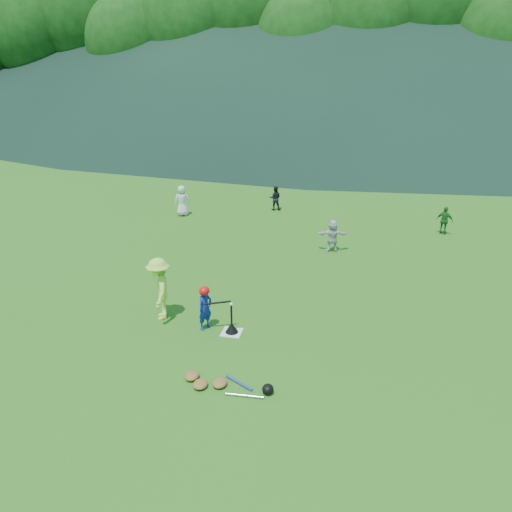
{
  "coord_description": "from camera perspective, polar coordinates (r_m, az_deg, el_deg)",
  "views": [
    {
      "loc": [
        2.74,
        -9.53,
        5.97
      ],
      "look_at": [
        0.0,
        2.5,
        0.9
      ],
      "focal_mm": 35.0,
      "sensor_mm": 36.0,
      "label": 1
    }
  ],
  "objects": [
    {
      "name": "home_plate",
      "position": [
        11.57,
        -2.78,
        -8.7
      ],
      "size": [
        0.45,
        0.45,
        0.02
      ],
      "primitive_type": "cube",
      "color": "silver",
      "rests_on": "ground"
    },
    {
      "name": "fielder_d",
      "position": [
        16.1,
        8.74,
        2.31
      ],
      "size": [
        1.02,
        0.48,
        1.06
      ],
      "primitive_type": "imported",
      "rotation": [
        0.0,
        0.0,
        3.31
      ],
      "color": "silver",
      "rests_on": "ground"
    },
    {
      "name": "outfield_fence",
      "position": [
        38.0,
        8.83,
        14.12
      ],
      "size": [
        70.07,
        0.08,
        1.33
      ],
      "color": "gray",
      "rests_on": "ground"
    },
    {
      "name": "fielder_a",
      "position": [
        19.7,
        -8.45,
        6.26
      ],
      "size": [
        0.68,
        0.56,
        1.19
      ],
      "primitive_type": "imported",
      "rotation": [
        0.0,
        0.0,
        3.51
      ],
      "color": "silver",
      "rests_on": "ground"
    },
    {
      "name": "ground",
      "position": [
        11.57,
        -2.78,
        -8.74
      ],
      "size": [
        120.0,
        120.0,
        0.0
      ],
      "primitive_type": "plane",
      "color": "#2B6216",
      "rests_on": "ground"
    },
    {
      "name": "batting_tee",
      "position": [
        11.51,
        -2.79,
        -8.19
      ],
      "size": [
        0.3,
        0.3,
        0.68
      ],
      "color": "black",
      "rests_on": "home_plate"
    },
    {
      "name": "fielder_c",
      "position": [
        18.64,
        20.75,
        3.8
      ],
      "size": [
        0.63,
        0.44,
        1.0
      ],
      "primitive_type": "imported",
      "rotation": [
        0.0,
        0.0,
        2.76
      ],
      "color": "#1E6623",
      "rests_on": "ground"
    },
    {
      "name": "batter_gear",
      "position": [
        11.34,
        -5.81,
        -4.1
      ],
      "size": [
        0.71,
        0.28,
        0.41
      ],
      "color": "red",
      "rests_on": "ground"
    },
    {
      "name": "equipment_pile",
      "position": [
        9.91,
        -4.19,
        -14.3
      ],
      "size": [
        1.8,
        0.61,
        0.19
      ],
      "color": "olive",
      "rests_on": "ground"
    },
    {
      "name": "fielder_b",
      "position": [
        20.24,
        2.2,
        6.62
      ],
      "size": [
        0.52,
        0.43,
        0.98
      ],
      "primitive_type": "imported",
      "rotation": [
        0.0,
        0.0,
        3.28
      ],
      "color": "black",
      "rests_on": "ground"
    },
    {
      "name": "baseball",
      "position": [
        11.21,
        -2.85,
        -5.51
      ],
      "size": [
        0.08,
        0.08,
        0.08
      ],
      "primitive_type": "sphere",
      "color": "white",
      "rests_on": "batting_tee"
    },
    {
      "name": "batter_child",
      "position": [
        11.54,
        -5.85,
        -5.96
      ],
      "size": [
        0.41,
        0.46,
        1.05
      ],
      "primitive_type": "imported",
      "rotation": [
        0.0,
        0.0,
        1.06
      ],
      "color": "navy",
      "rests_on": "ground"
    },
    {
      "name": "adult_coach",
      "position": [
        12.04,
        -10.97,
        -3.71
      ],
      "size": [
        0.88,
        1.13,
        1.54
      ],
      "primitive_type": "imported",
      "rotation": [
        0.0,
        0.0,
        -1.21
      ],
      "color": "#B8EC45",
      "rests_on": "ground"
    },
    {
      "name": "tree_line",
      "position": [
        43.49,
        10.44,
        24.97
      ],
      "size": [
        70.04,
        11.4,
        14.82
      ],
      "color": "#382314",
      "rests_on": "ground"
    }
  ]
}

